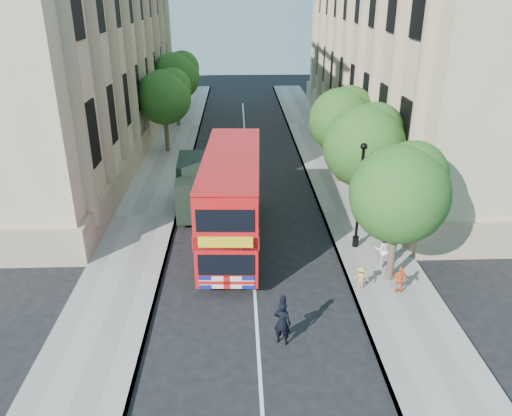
{
  "coord_description": "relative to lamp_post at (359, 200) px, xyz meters",
  "views": [
    {
      "loc": [
        -0.6,
        -15.18,
        11.51
      ],
      "look_at": [
        0.18,
        5.79,
        2.3
      ],
      "focal_mm": 35.0,
      "sensor_mm": 36.0,
      "label": 1
    }
  ],
  "objects": [
    {
      "name": "pavement_right",
      "position": [
        0.75,
        4.0,
        -2.45
      ],
      "size": [
        3.5,
        80.0,
        0.12
      ],
      "primitive_type": "cube",
      "color": "gray",
      "rests_on": "ground"
    },
    {
      "name": "tree_right_far",
      "position": [
        0.84,
        9.03,
        1.8
      ],
      "size": [
        4.0,
        4.0,
        6.15
      ],
      "color": "#473828",
      "rests_on": "ground"
    },
    {
      "name": "double_decker_bus",
      "position": [
        -5.92,
        0.73,
        -0.05
      ],
      "size": [
        3.0,
        9.76,
        4.46
      ],
      "rotation": [
        0.0,
        0.0,
        -0.05
      ],
      "color": "red",
      "rests_on": "ground"
    },
    {
      "name": "tree_right_near",
      "position": [
        0.84,
        -2.97,
        1.74
      ],
      "size": [
        4.0,
        4.0,
        6.08
      ],
      "color": "#473828",
      "rests_on": "ground"
    },
    {
      "name": "tree_left_back",
      "position": [
        -10.96,
        24.03,
        2.2
      ],
      "size": [
        4.2,
        4.2,
        6.65
      ],
      "color": "#473828",
      "rests_on": "ground"
    },
    {
      "name": "pavement_left",
      "position": [
        -10.75,
        4.0,
        -2.45
      ],
      "size": [
        3.5,
        80.0,
        0.12
      ],
      "primitive_type": "cube",
      "color": "gray",
      "rests_on": "ground"
    },
    {
      "name": "building_left",
      "position": [
        -18.8,
        18.0,
        6.49
      ],
      "size": [
        12.0,
        38.0,
        18.0
      ],
      "primitive_type": "cube",
      "color": "tan",
      "rests_on": "ground"
    },
    {
      "name": "building_right",
      "position": [
        8.8,
        18.0,
        6.49
      ],
      "size": [
        12.0,
        38.0,
        18.0
      ],
      "primitive_type": "cube",
      "color": "tan",
      "rests_on": "ground"
    },
    {
      "name": "box_van",
      "position": [
        -7.9,
        4.7,
        -1.09
      ],
      "size": [
        2.27,
        5.15,
        2.9
      ],
      "rotation": [
        0.0,
        0.0,
        0.04
      ],
      "color": "black",
      "rests_on": "ground"
    },
    {
      "name": "ground",
      "position": [
        -5.0,
        -6.0,
        -2.51
      ],
      "size": [
        120.0,
        120.0,
        0.0
      ],
      "primitive_type": "plane",
      "color": "black",
      "rests_on": "ground"
    },
    {
      "name": "child_a",
      "position": [
        0.9,
        -4.07,
        -1.79
      ],
      "size": [
        0.75,
        0.44,
        1.2
      ],
      "primitive_type": "imported",
      "rotation": [
        0.0,
        0.0,
        2.92
      ],
      "color": "orange",
      "rests_on": "pavement_right"
    },
    {
      "name": "lamp_post",
      "position": [
        0.0,
        0.0,
        0.0
      ],
      "size": [
        0.32,
        0.32,
        5.16
      ],
      "color": "black",
      "rests_on": "pavement_right"
    },
    {
      "name": "woman_pedestrian",
      "position": [
        0.76,
        -1.95,
        -1.53
      ],
      "size": [
        0.84,
        0.66,
        1.73
      ],
      "primitive_type": "imported",
      "rotation": [
        0.0,
        0.0,
        3.13
      ],
      "color": "white",
      "rests_on": "pavement_right"
    },
    {
      "name": "child_b",
      "position": [
        -0.6,
        -3.69,
        -1.88
      ],
      "size": [
        0.73,
        0.52,
        1.02
      ],
      "primitive_type": "imported",
      "rotation": [
        0.0,
        0.0,
        2.9
      ],
      "color": "gold",
      "rests_on": "pavement_right"
    },
    {
      "name": "police_constable",
      "position": [
        -4.15,
        -6.92,
        -1.66
      ],
      "size": [
        0.73,
        0.62,
        1.7
      ],
      "primitive_type": "imported",
      "rotation": [
        0.0,
        0.0,
        2.73
      ],
      "color": "black",
      "rests_on": "ground"
    },
    {
      "name": "tree_right_mid",
      "position": [
        0.84,
        3.03,
        1.93
      ],
      "size": [
        4.2,
        4.2,
        6.37
      ],
      "color": "#473828",
      "rests_on": "ground"
    },
    {
      "name": "tree_left_far",
      "position": [
        -10.96,
        16.03,
        1.93
      ],
      "size": [
        4.0,
        4.0,
        6.3
      ],
      "color": "#473828",
      "rests_on": "ground"
    }
  ]
}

